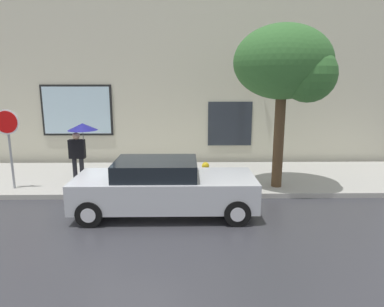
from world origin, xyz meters
name	(u,v)px	position (x,y,z in m)	size (l,w,h in m)	color
ground_plane	(135,212)	(0.00, 0.00, 0.00)	(60.00, 60.00, 0.00)	#333338
sidewalk	(148,178)	(0.00, 3.00, 0.07)	(20.00, 4.00, 0.15)	#A3A099
building_facade	(152,79)	(-0.02, 5.50, 3.48)	(20.00, 0.67, 7.00)	beige
parked_car	(164,187)	(0.77, -0.07, 0.71)	(4.61, 1.86, 1.43)	#B7BABF
fire_hydrant	(205,174)	(1.96, 1.76, 0.53)	(0.30, 0.44, 0.78)	yellow
pedestrian_with_umbrella	(81,137)	(-1.97, 2.09, 1.68)	(0.93, 0.93, 1.97)	black
street_tree	(288,66)	(4.33, 1.66, 3.84)	(2.91, 2.47, 4.89)	#4C3823
stop_sign	(8,133)	(-3.98, 1.63, 1.88)	(0.76, 0.10, 2.45)	gray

